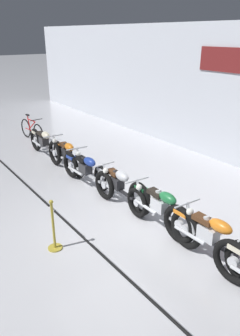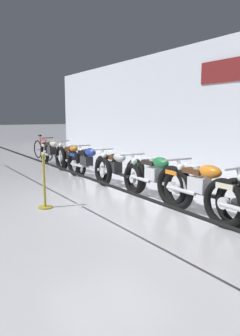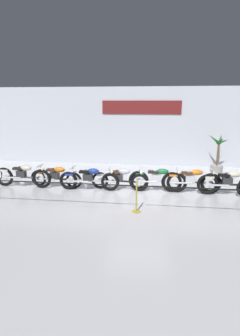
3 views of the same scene
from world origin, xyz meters
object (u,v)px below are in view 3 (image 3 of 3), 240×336
Objects in this scene: motorcycle_blue_2 at (89,179)px; motorcycle_silver_3 at (120,179)px; motorcycle_cream_0 at (23,176)px; motorcycle_orange_1 at (56,176)px; motorcycle_green_4 at (158,179)px; stanchion_far_left at (92,188)px; stanchion_mid_left at (136,201)px; motorcycle_cream_6 at (229,183)px; motorcycle_orange_5 at (192,181)px; potted_palm_left_of_row at (217,158)px.

motorcycle_blue_2 is 1.21m from motorcycle_silver_3.
motorcycle_cream_0 is 2.81m from motorcycle_blue_2.
motorcycle_green_4 is (4.14, 0.01, 0.02)m from motorcycle_orange_1.
motorcycle_cream_0 is 1.10× the size of motorcycle_orange_1.
stanchion_far_left is 1.49m from stanchion_mid_left.
motorcycle_silver_3 is at bearing 8.04° from motorcycle_blue_2.
motorcycle_orange_1 is 0.97× the size of motorcycle_cream_6.
motorcycle_cream_6 is 2.18× the size of stanchion_mid_left.
stanchion_mid_left reaches higher than motorcycle_cream_0.
motorcycle_cream_6 is (8.13, 0.02, 0.00)m from motorcycle_cream_0.
motorcycle_cream_0 is at bearing -178.45° from motorcycle_silver_3.
motorcycle_silver_3 is 1.00× the size of motorcycle_cream_6.
motorcycle_orange_5 reaches higher than motorcycle_cream_0.
motorcycle_cream_6 is at bearing -95.91° from potted_palm_left_of_row.
stanchion_mid_left is at bearing -69.12° from motorcycle_silver_3.
stanchion_far_left is (-0.64, -2.08, 0.29)m from motorcycle_silver_3.
stanchion_mid_left is (-3.33, -1.99, -0.13)m from motorcycle_cream_6.
motorcycle_silver_3 is 2.19m from stanchion_far_left.
motorcycle_silver_3 is at bearing -178.98° from motorcycle_green_4.
motorcycle_silver_3 is 1.20× the size of potted_palm_left_of_row.
stanchion_mid_left reaches higher than motorcycle_silver_3.
motorcycle_silver_3 is 2.78m from motorcycle_orange_5.
motorcycle_orange_1 is 4.14m from motorcycle_green_4.
motorcycle_orange_1 is at bearing -179.92° from motorcycle_green_4.
motorcycle_green_4 is 2.16× the size of stanchion_mid_left.
motorcycle_cream_0 is 0.20× the size of stanchion_far_left.
motorcycle_cream_0 is at bearing -178.59° from motorcycle_green_4.
motorcycle_cream_0 is 1.06× the size of motorcycle_silver_3.
motorcycle_orange_5 is 0.99× the size of motorcycle_cream_6.
motorcycle_orange_5 is at bearing 46.43° from stanchion_mid_left.
stanchion_mid_left is (4.80, -1.97, -0.13)m from motorcycle_cream_0.
motorcycle_green_4 is at bearing 0.08° from motorcycle_orange_1.
motorcycle_green_4 reaches higher than motorcycle_orange_1.
stanchion_far_left is (3.37, -1.97, 0.27)m from motorcycle_cream_0.
motorcycle_blue_2 is at bearing -1.24° from motorcycle_cream_0.
motorcycle_silver_3 is (1.20, 0.17, -0.00)m from motorcycle_blue_2.
stanchion_far_left is (0.56, -1.91, 0.29)m from motorcycle_blue_2.
stanchion_mid_left reaches higher than motorcycle_cream_6.
motorcycle_green_4 is at bearing 179.51° from motorcycle_orange_5.
potted_palm_left_of_row is (2.99, 3.34, 0.25)m from motorcycle_green_4.
motorcycle_cream_6 is (5.32, 0.08, 0.02)m from motorcycle_blue_2.
motorcycle_cream_6 reaches higher than motorcycle_orange_1.
motorcycle_silver_3 is 1.50m from motorcycle_green_4.
motorcycle_blue_2 is 2.30× the size of stanchion_mid_left.
motorcycle_cream_0 reaches higher than motorcycle_silver_3.
motorcycle_silver_3 is 0.19× the size of stanchion_far_left.
motorcycle_blue_2 reaches higher than motorcycle_silver_3.
motorcycle_cream_0 is at bearing -157.77° from potted_palm_left_of_row.
motorcycle_orange_1 is 0.92× the size of motorcycle_blue_2.
motorcycle_green_4 reaches higher than motorcycle_blue_2.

